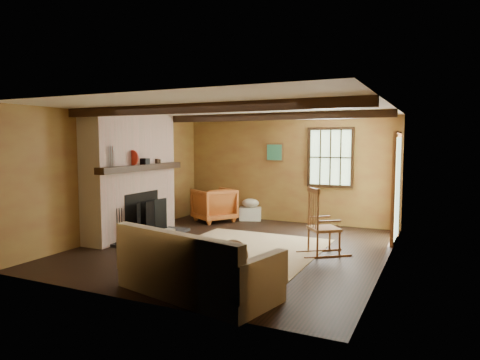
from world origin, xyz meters
The scene contains 10 objects.
ground centered at (0.00, 0.00, 0.00)m, with size 5.50×5.50×0.00m, color black.
room_envelope centered at (0.22, 0.26, 1.63)m, with size 5.02×5.52×2.44m.
fireplace centered at (-2.23, 0.00, 1.10)m, with size 1.02×2.30×2.40m.
rug centered at (0.20, -0.20, 0.00)m, with size 2.50×3.00×0.01m, color tan.
rocking_chair centered at (1.48, 0.20, 0.47)m, with size 0.89×0.82×1.11m.
sofa centered at (0.57, -2.27, 0.29)m, with size 2.17×1.33×0.82m.
firewood_pile centered at (-2.07, 2.57, 0.13)m, with size 0.72×0.13×0.26m.
laundry_basket centered at (-0.84, 2.55, 0.15)m, with size 0.50×0.38×0.30m, color white.
basket_pillow centered at (-0.84, 2.55, 0.40)m, with size 0.42×0.33×0.21m, color beige.
armchair centered at (-1.53, 2.03, 0.39)m, with size 0.83×0.85×0.77m, color #BF6026.
Camera 1 is at (3.21, -6.59, 1.85)m, focal length 32.00 mm.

